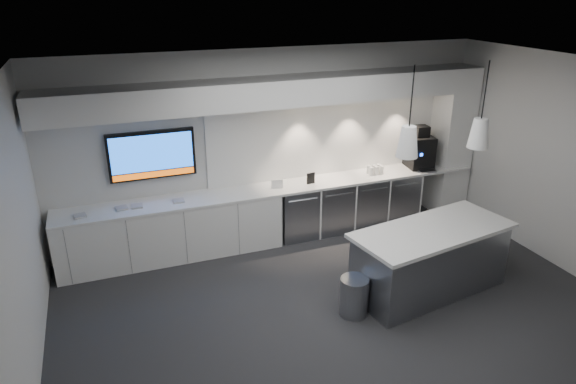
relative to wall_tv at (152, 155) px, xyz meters
name	(u,v)px	position (x,y,z in m)	size (l,w,h in m)	color
floor	(340,310)	(1.90, -2.45, -1.56)	(7.00, 7.00, 0.00)	#292A2C
ceiling	(351,72)	(1.90, -2.45, 1.44)	(7.00, 7.00, 0.00)	black
wall_back	(274,144)	(1.90, 0.05, -0.06)	(7.00, 7.00, 0.00)	silver
wall_front	(496,326)	(1.90, -4.95, -0.06)	(7.00, 7.00, 0.00)	silver
wall_left	(12,255)	(-1.60, -2.45, -0.06)	(7.00, 7.00, 0.00)	silver
wall_right	(570,167)	(5.40, -2.45, -0.06)	(7.00, 7.00, 0.00)	silver
back_counter	(281,188)	(1.90, -0.27, -0.68)	(6.80, 0.65, 0.04)	white
left_base_cabinets	(172,231)	(0.15, -0.27, -1.13)	(3.30, 0.63, 0.86)	white
fridge_unit_a	(296,211)	(2.15, -0.27, -1.13)	(0.60, 0.61, 0.85)	gray
fridge_unit_b	(331,206)	(2.78, -0.27, -1.13)	(0.60, 0.61, 0.85)	gray
fridge_unit_c	(364,201)	(3.41, -0.27, -1.13)	(0.60, 0.61, 0.85)	gray
fridge_unit_d	(396,196)	(4.04, -0.27, -1.13)	(0.60, 0.61, 0.85)	gray
backsplash	(342,134)	(3.10, 0.03, -0.01)	(4.60, 0.03, 1.30)	white
soffit	(280,91)	(1.90, -0.25, 0.84)	(6.90, 0.60, 0.40)	white
column	(451,141)	(5.10, -0.25, -0.26)	(0.55, 0.55, 2.60)	white
wall_tv	(152,155)	(0.00, 0.00, 0.00)	(1.25, 0.07, 0.72)	black
island	(430,259)	(3.22, -2.44, -1.09)	(2.30, 1.27, 0.92)	gray
bin	(354,296)	(2.03, -2.57, -1.31)	(0.36, 0.36, 0.50)	gray
coffee_machine	(420,150)	(4.47, -0.25, -0.36)	(0.46, 0.62, 0.73)	black
sign_black	(311,178)	(2.39, -0.32, -0.57)	(0.14, 0.02, 0.18)	black
sign_white	(277,184)	(1.82, -0.32, -0.59)	(0.18, 0.02, 0.14)	white
cup_cluster	(375,170)	(3.58, -0.29, -0.59)	(0.26, 0.17, 0.14)	silver
tray_a	(80,216)	(-1.08, -0.35, -0.65)	(0.16, 0.16, 0.03)	#ABABAB
tray_b	(122,208)	(-0.52, -0.28, -0.65)	(0.16, 0.16, 0.03)	#ABABAB
tray_c	(137,206)	(-0.31, -0.29, -0.65)	(0.16, 0.16, 0.03)	#ABABAB
tray_d	(179,201)	(0.28, -0.30, -0.65)	(0.16, 0.16, 0.03)	#ABABAB
pendant_left	(408,141)	(2.70, -2.44, 0.59)	(0.26, 0.26, 1.07)	white
pendant_right	(479,133)	(3.74, -2.44, 0.59)	(0.26, 0.26, 1.07)	white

